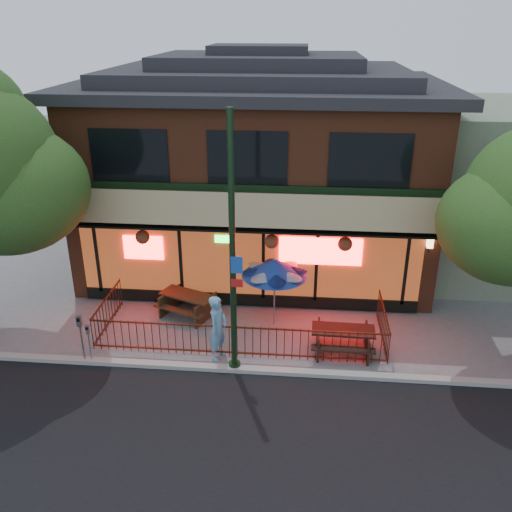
{
  "coord_description": "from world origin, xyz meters",
  "views": [
    {
      "loc": [
        1.71,
        -12.64,
        8.8
      ],
      "look_at": [
        0.37,
        2.0,
        2.34
      ],
      "focal_mm": 38.0,
      "sensor_mm": 36.0,
      "label": 1
    }
  ],
  "objects": [
    {
      "name": "restaurant_building",
      "position": [
        0.0,
        7.11,
        4.13
      ],
      "size": [
        12.96,
        9.49,
        8.05
      ],
      "color": "brown",
      "rests_on": "ground"
    },
    {
      "name": "patio_fence",
      "position": [
        0.0,
        0.5,
        0.63
      ],
      "size": [
        8.44,
        2.62,
        1.0
      ],
      "color": "#451B0E",
      "rests_on": "ground"
    },
    {
      "name": "parking_meter_far",
      "position": [
        -4.2,
        -0.48,
        1.0
      ],
      "size": [
        0.14,
        0.12,
        1.47
      ],
      "color": "gray",
      "rests_on": "ground"
    },
    {
      "name": "parking_meter_near",
      "position": [
        -4.0,
        -0.48,
        0.81
      ],
      "size": [
        0.13,
        0.12,
        1.19
      ],
      "color": "#92969A",
      "rests_on": "ground"
    },
    {
      "name": "street_light",
      "position": [
        0.0,
        -0.4,
        3.15
      ],
      "size": [
        0.43,
        0.32,
        7.0
      ],
      "color": "black",
      "rests_on": "ground"
    },
    {
      "name": "pedestrian",
      "position": [
        -0.52,
        0.1,
        0.96
      ],
      "size": [
        0.65,
        0.81,
        1.93
      ],
      "primitive_type": "imported",
      "rotation": [
        0.0,
        0.0,
        1.27
      ],
      "color": "#639FC7",
      "rests_on": "ground"
    },
    {
      "name": "picnic_table_right",
      "position": [
        2.97,
        0.7,
        0.5
      ],
      "size": [
        1.81,
        1.4,
        0.76
      ],
      "color": "black",
      "rests_on": "ground"
    },
    {
      "name": "curb",
      "position": [
        0.0,
        -0.5,
        0.06
      ],
      "size": [
        80.0,
        0.25,
        0.12
      ],
      "primitive_type": "cube",
      "color": "#999993",
      "rests_on": "ground"
    },
    {
      "name": "neighbor_building",
      "position": [
        9.0,
        7.7,
        3.0
      ],
      "size": [
        6.0,
        7.0,
        6.0
      ],
      "primitive_type": "cube",
      "color": "gray",
      "rests_on": "ground"
    },
    {
      "name": "ground",
      "position": [
        0.0,
        0.0,
        0.0
      ],
      "size": [
        80.0,
        80.0,
        0.0
      ],
      "primitive_type": "plane",
      "color": "gray",
      "rests_on": "ground"
    },
    {
      "name": "picnic_table_left",
      "position": [
        -1.86,
        2.38,
        0.49
      ],
      "size": [
        2.14,
        1.92,
        0.75
      ],
      "color": "#3E2A16",
      "rests_on": "ground"
    },
    {
      "name": "patio_umbrella",
      "position": [
        0.93,
        2.07,
        1.95
      ],
      "size": [
        2.0,
        2.0,
        2.28
      ],
      "color": "gray",
      "rests_on": "ground"
    }
  ]
}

